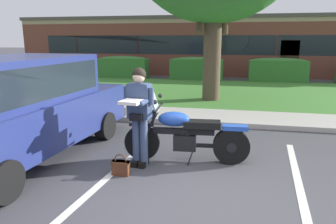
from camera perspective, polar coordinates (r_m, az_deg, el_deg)
name	(u,v)px	position (r m, az deg, el deg)	size (l,w,h in m)	color
ground_plane	(190,189)	(4.81, 3.96, -13.65)	(140.00, 140.00, 0.00)	#424247
curb_strip	(210,123)	(8.15, 7.56, -1.99)	(60.00, 0.20, 0.12)	#ADA89E
concrete_walk	(212,116)	(8.98, 7.99, -0.73)	(60.00, 1.50, 0.08)	#ADA89E
grass_lawn	(220,92)	(13.22, 9.38, 3.61)	(60.00, 7.16, 0.06)	#3D752D
stall_stripe_0	(110,175)	(5.31, -10.40, -11.13)	(0.12, 4.40, 0.01)	silver
stall_stripe_1	(301,193)	(5.05, 22.85, -13.29)	(0.12, 4.40, 0.01)	silver
motorcycle	(191,135)	(5.64, 4.09, -4.22)	(2.24, 0.82, 1.26)	black
rider_person	(139,110)	(5.30, -5.28, 0.44)	(0.53, 0.61, 1.70)	black
handbag	(121,167)	(5.24, -8.57, -9.72)	(0.28, 0.13, 0.36)	#562D19
parked_suv_adjacent	(19,108)	(6.23, -25.33, 0.66)	(2.30, 4.97, 1.86)	navy
hedge_left	(123,67)	(18.02, -8.12, 8.12)	(2.78, 0.90, 1.24)	#336B2D
hedge_center_left	(197,68)	(17.06, 5.19, 7.93)	(2.79, 0.90, 1.24)	#336B2D
hedge_center_right	(278,70)	(17.07, 19.23, 7.26)	(2.85, 0.90, 1.24)	#336B2D
brick_building	(211,45)	(23.72, 7.80, 11.97)	(23.73, 10.23, 3.52)	brown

